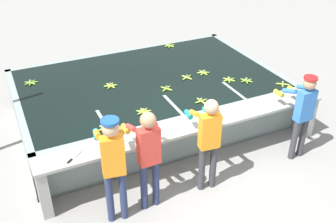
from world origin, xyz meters
name	(u,v)px	position (x,y,z in m)	size (l,w,h in m)	color
ground_plane	(197,173)	(0.00, 0.00, 0.00)	(80.00, 80.00, 0.00)	gray
wash_tank	(149,98)	(0.00, 2.15, 0.44)	(5.28, 3.43, 0.89)	gray
work_ledge	(192,136)	(0.00, 0.23, 0.65)	(5.28, 0.45, 0.89)	#9E9E99
worker_0	(113,160)	(-1.58, -0.38, 1.09)	(0.48, 0.75, 1.77)	navy
worker_1	(148,152)	(-1.04, -0.33, 1.03)	(0.41, 0.72, 1.71)	navy
worker_2	(208,136)	(-0.02, -0.33, 1.00)	(0.46, 0.73, 1.66)	#38383D
worker_3	(303,110)	(1.88, -0.31, 0.99)	(0.42, 0.72, 1.64)	#38383D
banana_bunch_floating_0	(111,86)	(-0.80, 2.16, 0.90)	(0.28, 0.28, 0.08)	#9EC642
banana_bunch_floating_1	(283,84)	(2.33, 0.75, 0.90)	(0.24, 0.24, 0.08)	#93BC3D
banana_bunch_floating_2	(31,83)	(-2.22, 2.97, 0.90)	(0.28, 0.28, 0.08)	#75A333
banana_bunch_floating_3	(170,46)	(1.18, 3.60, 0.90)	(0.28, 0.27, 0.08)	#8CB738
banana_bunch_floating_4	(229,80)	(1.47, 1.38, 0.90)	(0.28, 0.27, 0.08)	#8CB738
banana_bunch_floating_5	(144,112)	(-0.59, 0.94, 0.90)	(0.28, 0.28, 0.08)	#93BC3D
banana_bunch_floating_6	(203,73)	(1.16, 1.90, 0.90)	(0.28, 0.28, 0.08)	#93BC3D
banana_bunch_floating_7	(247,80)	(1.78, 1.20, 0.90)	(0.28, 0.26, 0.08)	#75A333
banana_bunch_floating_8	(201,101)	(0.52, 0.85, 0.90)	(0.28, 0.28, 0.08)	#8CB738
banana_bunch_floating_9	(187,77)	(0.74, 1.84, 0.90)	(0.27, 0.27, 0.08)	#9EC642
banana_bunch_floating_10	(106,128)	(-1.35, 0.72, 0.90)	(0.28, 0.27, 0.08)	#9EC642
banana_bunch_floating_11	(167,89)	(0.15, 1.57, 0.90)	(0.26, 0.26, 0.08)	#8CB738
knife_0	(73,158)	(-2.04, 0.16, 0.90)	(0.29, 0.25, 0.02)	silver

